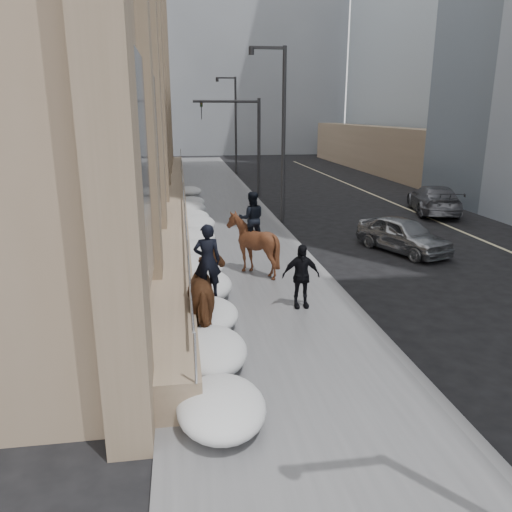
{
  "coord_description": "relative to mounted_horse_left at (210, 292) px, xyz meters",
  "views": [
    {
      "loc": [
        -1.92,
        -9.3,
        5.14
      ],
      "look_at": [
        -0.13,
        2.53,
        1.7
      ],
      "focal_mm": 35.0,
      "sensor_mm": 36.0,
      "label": 1
    }
  ],
  "objects": [
    {
      "name": "snow_bank",
      "position": [
        -0.07,
        6.51,
        -0.67
      ],
      "size": [
        1.7,
        18.1,
        0.76
      ],
      "color": "silver",
      "rests_on": "sidewalk"
    },
    {
      "name": "curb",
      "position": [
        3.98,
        8.41,
        -1.08
      ],
      "size": [
        0.24,
        80.0,
        0.12
      ],
      "primitive_type": "cube",
      "color": "slate",
      "rests_on": "ground"
    },
    {
      "name": "pedestrian",
      "position": [
        2.49,
        1.31,
        -0.15
      ],
      "size": [
        1.02,
        0.43,
        1.73
      ],
      "primitive_type": "imported",
      "rotation": [
        0.0,
        0.0,
        0.01
      ],
      "color": "black",
      "rests_on": "sidewalk"
    },
    {
      "name": "traffic_signal",
      "position": [
        3.43,
        20.41,
        2.86
      ],
      "size": [
        4.1,
        0.22,
        6.0
      ],
      "color": "#2D2D30",
      "rests_on": "ground"
    },
    {
      "name": "limestone_building",
      "position": [
        -3.9,
        18.37,
        7.76
      ],
      "size": [
        6.1,
        44.0,
        18.0
      ],
      "color": "#8F775E",
      "rests_on": "ground"
    },
    {
      "name": "mounted_horse_right",
      "position": [
        1.64,
        4.44,
        0.07
      ],
      "size": [
        1.64,
        1.83,
        2.64
      ],
      "rotation": [
        0.0,
        0.0,
        3.1
      ],
      "color": "#422213",
      "rests_on": "sidewalk"
    },
    {
      "name": "streetlight_far",
      "position": [
        4.1,
        32.41,
        3.44
      ],
      "size": [
        1.71,
        0.24,
        8.0
      ],
      "color": "#2D2D30",
      "rests_on": "ground"
    },
    {
      "name": "bg_building_mid",
      "position": [
        5.36,
        58.41,
        12.86
      ],
      "size": [
        30.0,
        12.0,
        28.0
      ],
      "primitive_type": "cube",
      "color": "slate",
      "rests_on": "ground"
    },
    {
      "name": "sidewalk",
      "position": [
        1.36,
        8.41,
        -1.08
      ],
      "size": [
        5.0,
        80.0,
        0.12
      ],
      "primitive_type": "cube",
      "color": "#525254",
      "rests_on": "ground"
    },
    {
      "name": "bg_building_far",
      "position": [
        -4.64,
        70.41,
        8.86
      ],
      "size": [
        24.0,
        12.0,
        20.0
      ],
      "primitive_type": "cube",
      "color": "gray",
      "rests_on": "ground"
    },
    {
      "name": "car_silver",
      "position": [
        7.75,
        6.52,
        -0.47
      ],
      "size": [
        2.94,
        4.26,
        1.35
      ],
      "primitive_type": "imported",
      "rotation": [
        0.0,
        0.0,
        0.38
      ],
      "color": "#919398",
      "rests_on": "ground"
    },
    {
      "name": "ground",
      "position": [
        1.36,
        -1.59,
        -1.14
      ],
      "size": [
        140.0,
        140.0,
        0.0
      ],
      "primitive_type": "plane",
      "color": "black",
      "rests_on": "ground"
    },
    {
      "name": "lane_line",
      "position": [
        11.86,
        8.41,
        -1.14
      ],
      "size": [
        0.15,
        70.0,
        0.01
      ],
      "primitive_type": "cube",
      "color": "#BFB78C",
      "rests_on": "ground"
    },
    {
      "name": "streetlight_mid",
      "position": [
        4.1,
        12.41,
        3.44
      ],
      "size": [
        1.71,
        0.24,
        8.0
      ],
      "color": "#2D2D30",
      "rests_on": "ground"
    },
    {
      "name": "car_grey",
      "position": [
        12.65,
        13.56,
        -0.4
      ],
      "size": [
        3.38,
        5.49,
        1.49
      ],
      "primitive_type": "imported",
      "rotation": [
        0.0,
        0.0,
        2.87
      ],
      "color": "slate",
      "rests_on": "ground"
    },
    {
      "name": "mounted_horse_left",
      "position": [
        0.0,
        0.0,
        0.0
      ],
      "size": [
        1.12,
        2.28,
        2.61
      ],
      "rotation": [
        0.0,
        0.0,
        3.19
      ],
      "color": "#462715",
      "rests_on": "sidewalk"
    }
  ]
}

